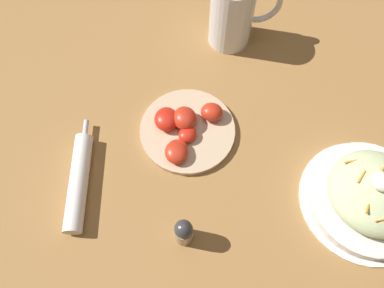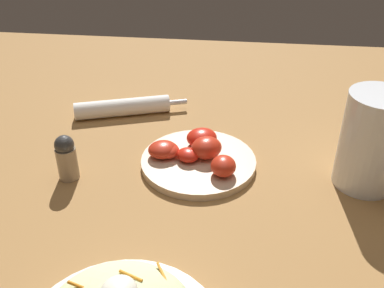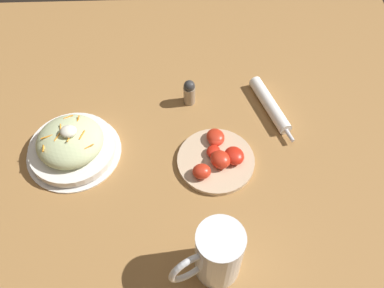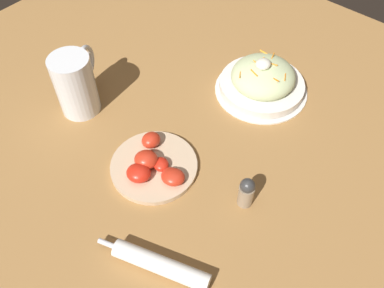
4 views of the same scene
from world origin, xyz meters
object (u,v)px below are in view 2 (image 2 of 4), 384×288
(beer_mug, at_px, (372,146))
(tomato_plate, at_px, (197,157))
(napkin_roll, at_px, (123,107))
(salt_shaker, at_px, (66,157))

(beer_mug, height_order, tomato_plate, beer_mug)
(napkin_roll, relative_size, tomato_plate, 1.14)
(beer_mug, distance_m, salt_shaker, 0.46)
(tomato_plate, distance_m, salt_shaker, 0.21)
(napkin_roll, bearing_deg, beer_mug, -112.26)
(beer_mug, xyz_separation_m, tomato_plate, (0.02, 0.26, -0.05))
(beer_mug, bearing_deg, napkin_roll, 67.74)
(beer_mug, height_order, napkin_roll, beer_mug)
(napkin_roll, xyz_separation_m, salt_shaker, (-0.21, 0.04, 0.02))
(tomato_plate, relative_size, salt_shaker, 2.47)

